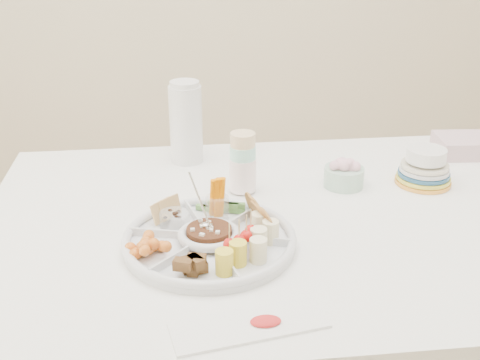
{
  "coord_description": "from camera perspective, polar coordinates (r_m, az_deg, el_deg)",
  "views": [
    {
      "loc": [
        -0.28,
        -1.28,
        1.44
      ],
      "look_at": [
        -0.14,
        -0.02,
        0.87
      ],
      "focal_mm": 45.0,
      "sensor_mm": 36.0,
      "label": 1
    }
  ],
  "objects": [
    {
      "name": "cup_stack",
      "position": [
        1.56,
        0.26,
        2.16
      ],
      "size": [
        0.08,
        0.08,
        0.2
      ],
      "primitive_type": "cylinder",
      "rotation": [
        0.0,
        0.0,
        0.1
      ],
      "color": "silver",
      "rests_on": "dining_table"
    },
    {
      "name": "banana_tomato",
      "position": [
        1.25,
        1.57,
        -5.86
      ],
      "size": [
        0.15,
        0.15,
        0.1
      ],
      "primitive_type": null,
      "rotation": [
        0.0,
        0.0,
        -0.26
      ],
      "color": "#D3CD72",
      "rests_on": "party_tray"
    },
    {
      "name": "cherries",
      "position": [
        1.3,
        -8.39,
        -5.95
      ],
      "size": [
        0.14,
        0.14,
        0.04
      ],
      "primitive_type": null,
      "rotation": [
        0.0,
        0.0,
        -0.26
      ],
      "color": "#FCAE3C",
      "rests_on": "party_tray"
    },
    {
      "name": "flower_bowl",
      "position": [
        1.64,
        9.85,
        0.72
      ],
      "size": [
        0.13,
        0.13,
        0.08
      ],
      "primitive_type": "cylinder",
      "rotation": [
        0.0,
        0.0,
        0.26
      ],
      "color": "#A8C4B7",
      "rests_on": "dining_table"
    },
    {
      "name": "granola_chunks",
      "position": [
        1.22,
        -4.12,
        -7.91
      ],
      "size": [
        0.12,
        0.12,
        0.04
      ],
      "primitive_type": null,
      "rotation": [
        0.0,
        0.0,
        -0.26
      ],
      "color": "#40260E",
      "rests_on": "party_tray"
    },
    {
      "name": "carrot_cucumber",
      "position": [
        1.43,
        -1.97,
        -1.46
      ],
      "size": [
        0.13,
        0.13,
        0.1
      ],
      "primitive_type": null,
      "rotation": [
        0.0,
        0.0,
        -0.26
      ],
      "color": "orange",
      "rests_on": "party_tray"
    },
    {
      "name": "plate_stack",
      "position": [
        1.7,
        17.1,
        1.17
      ],
      "size": [
        0.16,
        0.16,
        0.1
      ],
      "primitive_type": "cylinder",
      "rotation": [
        0.0,
        0.0,
        0.03
      ],
      "color": "yellow",
      "rests_on": "dining_table"
    },
    {
      "name": "thermos",
      "position": [
        1.76,
        -5.15,
        5.55
      ],
      "size": [
        0.11,
        0.11,
        0.25
      ],
      "primitive_type": "cylinder",
      "rotation": [
        0.0,
        0.0,
        -0.21
      ],
      "color": "silver",
      "rests_on": "dining_table"
    },
    {
      "name": "tortillas",
      "position": [
        1.37,
        2.21,
        -3.69
      ],
      "size": [
        0.12,
        0.12,
        0.06
      ],
      "primitive_type": null,
      "rotation": [
        0.0,
        0.0,
        -0.26
      ],
      "color": "tan",
      "rests_on": "party_tray"
    },
    {
      "name": "party_tray",
      "position": [
        1.34,
        -2.93,
        -5.46
      ],
      "size": [
        0.46,
        0.46,
        0.04
      ],
      "primitive_type": "cylinder",
      "rotation": [
        0.0,
        0.0,
        -0.26
      ],
      "color": "silver",
      "rests_on": "dining_table"
    },
    {
      "name": "dining_table",
      "position": [
        1.69,
        4.64,
        -14.86
      ],
      "size": [
        1.52,
        1.02,
        0.76
      ],
      "primitive_type": "cube",
      "color": "white",
      "rests_on": "floor"
    },
    {
      "name": "pita_raisins",
      "position": [
        1.41,
        -6.96,
        -3.04
      ],
      "size": [
        0.12,
        0.12,
        0.05
      ],
      "primitive_type": null,
      "rotation": [
        0.0,
        0.0,
        -0.26
      ],
      "color": "#E9C883",
      "rests_on": "party_tray"
    },
    {
      "name": "bean_dip",
      "position": [
        1.33,
        -2.94,
        -5.19
      ],
      "size": [
        0.12,
        0.12,
        0.04
      ],
      "primitive_type": "cylinder",
      "rotation": [
        0.0,
        0.0,
        -0.26
      ],
      "color": "#4D2D1B",
      "rests_on": "party_tray"
    },
    {
      "name": "napkin_stack",
      "position": [
        1.96,
        20.45,
        3.09
      ],
      "size": [
        0.17,
        0.15,
        0.05
      ],
      "primitive_type": "cube",
      "rotation": [
        0.0,
        0.0,
        -0.08
      ],
      "color": "beige",
      "rests_on": "dining_table"
    },
    {
      "name": "placemat",
      "position": [
        1.11,
        0.88,
        -13.59
      ],
      "size": [
        0.3,
        0.14,
        0.01
      ],
      "primitive_type": "cube",
      "rotation": [
        0.0,
        0.0,
        0.18
      ],
      "color": "white",
      "rests_on": "dining_table"
    }
  ]
}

